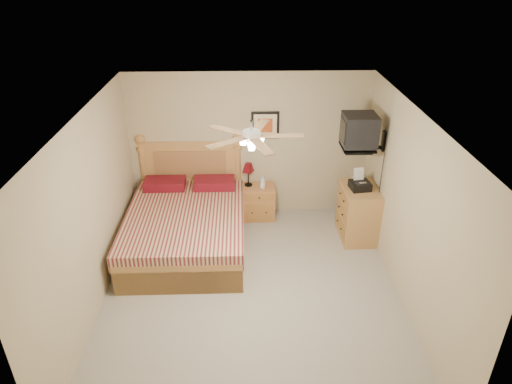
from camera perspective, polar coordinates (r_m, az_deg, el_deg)
floor at (r=6.43m, az=-0.50°, el=-12.38°), size 4.50×4.50×0.00m
ceiling at (r=5.17m, az=-0.62°, el=9.25°), size 4.00×4.50×0.04m
wall_back at (r=7.72m, az=-0.88°, el=5.80°), size 4.00×0.04×2.50m
wall_front at (r=3.93m, az=0.13°, el=-19.68°), size 4.00×0.04×2.50m
wall_left at (r=6.01m, az=-20.01°, el=-2.85°), size 0.04×4.50×2.50m
wall_right at (r=6.07m, az=18.71°, el=-2.33°), size 0.04×4.50×2.50m
bed at (r=6.98m, az=-8.96°, el=-1.72°), size 1.76×2.30×1.49m
nightstand at (r=7.91m, az=0.31°, el=-1.27°), size 0.56×0.43×0.60m
table_lamp at (r=7.74m, az=-0.96°, el=2.22°), size 0.29×0.29×0.41m
lotion_bottle at (r=7.69m, az=0.83°, el=1.27°), size 0.10×0.10×0.23m
framed_picture at (r=7.58m, az=1.16°, el=8.35°), size 0.46×0.04×0.46m
dresser at (r=7.48m, az=12.64°, el=-2.54°), size 0.54×0.77×0.90m
fax_machine at (r=7.17m, az=12.95°, el=1.50°), size 0.34×0.35×0.31m
magazine_lower at (r=7.51m, az=11.88°, el=1.67°), size 0.28×0.34×0.03m
magazine_upper at (r=7.50m, az=12.05°, el=1.84°), size 0.23×0.31×0.02m
wall_tv at (r=6.92m, az=13.97°, el=7.24°), size 0.56×0.46×0.58m
ceiling_fan at (r=5.03m, az=-0.57°, el=7.02°), size 1.14×1.14×0.28m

